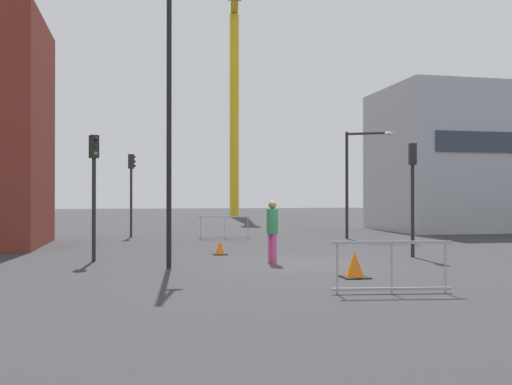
{
  "coord_description": "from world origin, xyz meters",
  "views": [
    {
      "loc": [
        -4.64,
        -16.36,
        1.98
      ],
      "look_at": [
        0.0,
        5.5,
        2.15
      ],
      "focal_mm": 39.96,
      "sensor_mm": 36.0,
      "label": 1
    }
  ],
  "objects_px": {
    "traffic_light_crosswalk": "(94,176)",
    "pedestrian_walking": "(272,227)",
    "construction_crane": "(234,75)",
    "streetlamp_short": "(355,171)",
    "traffic_light_corner": "(131,182)",
    "traffic_cone_striped": "(355,266)",
    "traffic_light_far": "(413,180)",
    "traffic_cone_by_barrier": "(220,248)",
    "streetlamp_tall": "(170,90)"
  },
  "relations": [
    {
      "from": "construction_crane",
      "to": "streetlamp_short",
      "type": "xyz_separation_m",
      "value": [
        0.57,
        -30.08,
        -10.81
      ]
    },
    {
      "from": "construction_crane",
      "to": "traffic_light_far",
      "type": "xyz_separation_m",
      "value": [
        -0.61,
        -38.04,
        -11.46
      ]
    },
    {
      "from": "construction_crane",
      "to": "traffic_light_crosswalk",
      "type": "height_order",
      "value": "construction_crane"
    },
    {
      "from": "construction_crane",
      "to": "traffic_light_far",
      "type": "relative_size",
      "value": 5.58
    },
    {
      "from": "construction_crane",
      "to": "traffic_light_far",
      "type": "height_order",
      "value": "construction_crane"
    },
    {
      "from": "streetlamp_short",
      "to": "traffic_cone_striped",
      "type": "bearing_deg",
      "value": -111.91
    },
    {
      "from": "streetlamp_short",
      "to": "traffic_cone_by_barrier",
      "type": "relative_size",
      "value": 10.56
    },
    {
      "from": "traffic_light_far",
      "to": "traffic_cone_by_barrier",
      "type": "relative_size",
      "value": 7.83
    },
    {
      "from": "construction_crane",
      "to": "streetlamp_tall",
      "type": "bearing_deg",
      "value": -102.36
    },
    {
      "from": "streetlamp_tall",
      "to": "traffic_cone_by_barrier",
      "type": "distance_m",
      "value": 6.0
    },
    {
      "from": "traffic_light_crosswalk",
      "to": "streetlamp_tall",
      "type": "bearing_deg",
      "value": -41.85
    },
    {
      "from": "streetlamp_short",
      "to": "traffic_cone_striped",
      "type": "relative_size",
      "value": 7.88
    },
    {
      "from": "traffic_light_crosswalk",
      "to": "construction_crane",
      "type": "bearing_deg",
      "value": 73.83
    },
    {
      "from": "traffic_light_corner",
      "to": "traffic_cone_striped",
      "type": "relative_size",
      "value": 6.36
    },
    {
      "from": "traffic_light_crosswalk",
      "to": "traffic_light_far",
      "type": "height_order",
      "value": "traffic_light_crosswalk"
    },
    {
      "from": "traffic_light_crosswalk",
      "to": "pedestrian_walking",
      "type": "relative_size",
      "value": 2.08
    },
    {
      "from": "streetlamp_tall",
      "to": "pedestrian_walking",
      "type": "distance_m",
      "value": 4.92
    },
    {
      "from": "traffic_light_crosswalk",
      "to": "pedestrian_walking",
      "type": "xyz_separation_m",
      "value": [
        5.22,
        -1.7,
        -1.52
      ]
    },
    {
      "from": "streetlamp_tall",
      "to": "traffic_cone_striped",
      "type": "height_order",
      "value": "streetlamp_tall"
    },
    {
      "from": "traffic_light_corner",
      "to": "pedestrian_walking",
      "type": "bearing_deg",
      "value": -71.22
    },
    {
      "from": "pedestrian_walking",
      "to": "traffic_cone_striped",
      "type": "height_order",
      "value": "pedestrian_walking"
    },
    {
      "from": "traffic_light_corner",
      "to": "traffic_light_far",
      "type": "height_order",
      "value": "traffic_light_corner"
    },
    {
      "from": "traffic_cone_by_barrier",
      "to": "streetlamp_tall",
      "type": "bearing_deg",
      "value": -120.91
    },
    {
      "from": "traffic_light_far",
      "to": "pedestrian_walking",
      "type": "height_order",
      "value": "traffic_light_far"
    },
    {
      "from": "traffic_light_corner",
      "to": "traffic_cone_striped",
      "type": "height_order",
      "value": "traffic_light_corner"
    },
    {
      "from": "traffic_light_crosswalk",
      "to": "traffic_cone_by_barrier",
      "type": "height_order",
      "value": "traffic_light_crosswalk"
    },
    {
      "from": "traffic_cone_striped",
      "to": "pedestrian_walking",
      "type": "bearing_deg",
      "value": 111.08
    },
    {
      "from": "construction_crane",
      "to": "traffic_cone_striped",
      "type": "xyz_separation_m",
      "value": [
        -4.28,
        -42.15,
        -13.68
      ]
    },
    {
      "from": "construction_crane",
      "to": "streetlamp_short",
      "type": "bearing_deg",
      "value": -88.91
    },
    {
      "from": "traffic_light_far",
      "to": "traffic_cone_by_barrier",
      "type": "distance_m",
      "value": 6.82
    },
    {
      "from": "traffic_cone_by_barrier",
      "to": "traffic_light_corner",
      "type": "bearing_deg",
      "value": 107.89
    },
    {
      "from": "construction_crane",
      "to": "traffic_cone_striped",
      "type": "bearing_deg",
      "value": -95.8
    },
    {
      "from": "construction_crane",
      "to": "streetlamp_tall",
      "type": "xyz_separation_m",
      "value": [
        -8.57,
        -39.13,
        -9.01
      ]
    },
    {
      "from": "traffic_light_crosswalk",
      "to": "traffic_light_far",
      "type": "distance_m",
      "value": 10.2
    },
    {
      "from": "streetlamp_tall",
      "to": "traffic_cone_striped",
      "type": "distance_m",
      "value": 7.03
    },
    {
      "from": "construction_crane",
      "to": "streetlamp_short",
      "type": "distance_m",
      "value": 31.97
    },
    {
      "from": "traffic_light_corner",
      "to": "traffic_cone_by_barrier",
      "type": "distance_m",
      "value": 10.2
    },
    {
      "from": "traffic_light_crosswalk",
      "to": "traffic_cone_striped",
      "type": "height_order",
      "value": "traffic_light_crosswalk"
    },
    {
      "from": "traffic_light_far",
      "to": "traffic_light_crosswalk",
      "type": "bearing_deg",
      "value": 175.06
    },
    {
      "from": "traffic_light_far",
      "to": "streetlamp_short",
      "type": "bearing_deg",
      "value": 81.52
    },
    {
      "from": "construction_crane",
      "to": "pedestrian_walking",
      "type": "height_order",
      "value": "construction_crane"
    },
    {
      "from": "streetlamp_tall",
      "to": "pedestrian_walking",
      "type": "xyz_separation_m",
      "value": [
        3.02,
        0.27,
        -3.88
      ]
    },
    {
      "from": "pedestrian_walking",
      "to": "construction_crane",
      "type": "bearing_deg",
      "value": 81.87
    },
    {
      "from": "streetlamp_tall",
      "to": "traffic_light_crosswalk",
      "type": "distance_m",
      "value": 3.78
    },
    {
      "from": "traffic_cone_striped",
      "to": "streetlamp_short",
      "type": "bearing_deg",
      "value": 68.09
    },
    {
      "from": "traffic_light_far",
      "to": "traffic_cone_by_barrier",
      "type": "xyz_separation_m",
      "value": [
        -6.08,
        2.05,
        -2.31
      ]
    },
    {
      "from": "construction_crane",
      "to": "traffic_light_crosswalk",
      "type": "distance_m",
      "value": 40.33
    },
    {
      "from": "traffic_light_corner",
      "to": "pedestrian_walking",
      "type": "xyz_separation_m",
      "value": [
        4.17,
        -12.27,
        -1.64
      ]
    },
    {
      "from": "streetlamp_short",
      "to": "pedestrian_walking",
      "type": "bearing_deg",
      "value": -124.92
    },
    {
      "from": "traffic_light_corner",
      "to": "traffic_light_far",
      "type": "distance_m",
      "value": 14.64
    }
  ]
}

